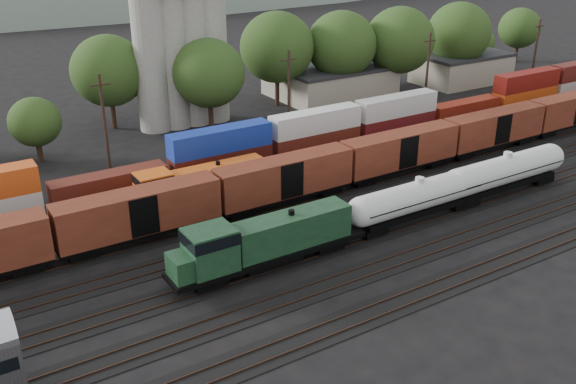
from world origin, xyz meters
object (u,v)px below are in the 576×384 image
green_locomotive (259,242)px  tank_car_a (418,197)px  orange_locomotive (193,184)px  grain_silo (180,45)px

green_locomotive → tank_car_a: bearing=0.0°
tank_car_a → orange_locomotive: tank_car_a is taller
tank_car_a → grain_silo: size_ratio=0.58×
green_locomotive → tank_car_a: green_locomotive is taller
tank_car_a → grain_silo: (-6.53, 41.00, 8.65)m
green_locomotive → orange_locomotive: 15.03m
orange_locomotive → grain_silo: grain_silo is taller
green_locomotive → orange_locomotive: (0.82, 15.00, -0.32)m
green_locomotive → orange_locomotive: size_ratio=1.08×
green_locomotive → grain_silo: bearing=74.8°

